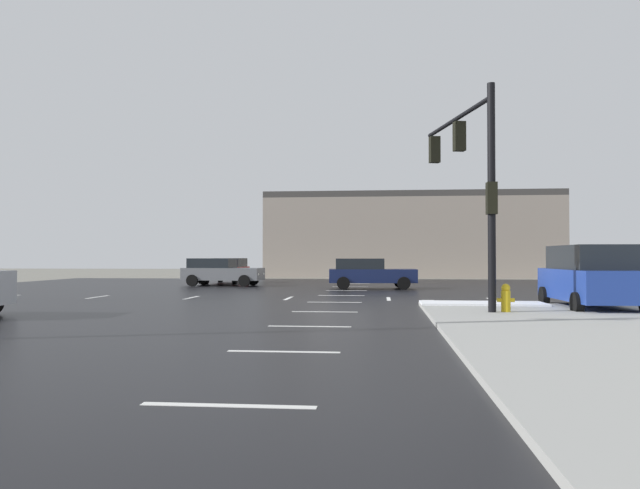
{
  "coord_description": "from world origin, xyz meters",
  "views": [
    {
      "loc": [
        1.71,
        -24.91,
        1.69
      ],
      "look_at": [
        -1.7,
        9.93,
        2.38
      ],
      "focal_mm": 35.11,
      "sensor_mm": 36.0,
      "label": 1
    }
  ],
  "objects_px": {
    "traffic_signal_mast": "(471,167)",
    "sedan_navy": "(369,273)",
    "suv_blue": "(591,276)",
    "sedan_grey": "(220,271)",
    "fire_hydrant": "(506,298)",
    "sedan_red": "(228,270)"
  },
  "relations": [
    {
      "from": "suv_blue",
      "to": "sedan_grey",
      "type": "bearing_deg",
      "value": 44.65
    },
    {
      "from": "fire_hydrant",
      "to": "sedan_navy",
      "type": "height_order",
      "value": "sedan_navy"
    },
    {
      "from": "traffic_signal_mast",
      "to": "suv_blue",
      "type": "relative_size",
      "value": 1.32
    },
    {
      "from": "suv_blue",
      "to": "fire_hydrant",
      "type": "bearing_deg",
      "value": 123.83
    },
    {
      "from": "suv_blue",
      "to": "sedan_navy",
      "type": "bearing_deg",
      "value": 28.24
    },
    {
      "from": "traffic_signal_mast",
      "to": "sedan_navy",
      "type": "bearing_deg",
      "value": 1.09
    },
    {
      "from": "traffic_signal_mast",
      "to": "suv_blue",
      "type": "bearing_deg",
      "value": -91.43
    },
    {
      "from": "fire_hydrant",
      "to": "sedan_grey",
      "type": "bearing_deg",
      "value": 126.48
    },
    {
      "from": "traffic_signal_mast",
      "to": "sedan_grey",
      "type": "bearing_deg",
      "value": 23.84
    },
    {
      "from": "sedan_grey",
      "to": "sedan_red",
      "type": "bearing_deg",
      "value": 101.08
    },
    {
      "from": "traffic_signal_mast",
      "to": "sedan_navy",
      "type": "height_order",
      "value": "traffic_signal_mast"
    },
    {
      "from": "sedan_navy",
      "to": "traffic_signal_mast",
      "type": "bearing_deg",
      "value": -79.71
    },
    {
      "from": "fire_hydrant",
      "to": "suv_blue",
      "type": "bearing_deg",
      "value": 35.42
    },
    {
      "from": "fire_hydrant",
      "to": "sedan_red",
      "type": "bearing_deg",
      "value": 122.28
    },
    {
      "from": "sedan_red",
      "to": "sedan_navy",
      "type": "xyz_separation_m",
      "value": [
        9.05,
        -6.27,
        0.0
      ]
    },
    {
      "from": "fire_hydrant",
      "to": "suv_blue",
      "type": "xyz_separation_m",
      "value": [
        3.01,
        2.14,
        0.55
      ]
    },
    {
      "from": "fire_hydrant",
      "to": "sedan_navy",
      "type": "bearing_deg",
      "value": 105.8
    },
    {
      "from": "sedan_red",
      "to": "sedan_grey",
      "type": "height_order",
      "value": "same"
    },
    {
      "from": "sedan_red",
      "to": "sedan_navy",
      "type": "relative_size",
      "value": 0.99
    },
    {
      "from": "sedan_navy",
      "to": "sedan_grey",
      "type": "bearing_deg",
      "value": 158.99
    },
    {
      "from": "suv_blue",
      "to": "sedan_grey",
      "type": "xyz_separation_m",
      "value": [
        -15.75,
        15.09,
        -0.24
      ]
    },
    {
      "from": "suv_blue",
      "to": "sedan_grey",
      "type": "distance_m",
      "value": 21.82
    }
  ]
}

